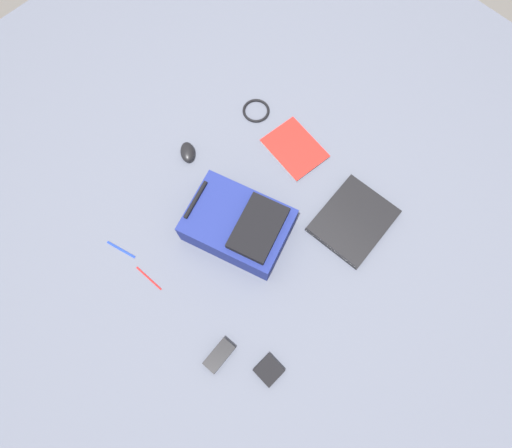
# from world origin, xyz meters

# --- Properties ---
(ground_plane) EXTENTS (3.40, 3.40, 0.00)m
(ground_plane) POSITION_xyz_m (0.00, 0.00, 0.00)
(ground_plane) COLOR #4C5160
(backpack) EXTENTS (0.40, 0.47, 0.18)m
(backpack) POSITION_xyz_m (-0.07, 0.01, 0.08)
(backpack) COLOR navy
(backpack) RESTS_ON ground_plane
(laptop) EXTENTS (0.35, 0.30, 0.03)m
(laptop) POSITION_xyz_m (0.30, -0.31, 0.02)
(laptop) COLOR black
(laptop) RESTS_ON ground_plane
(book_blue) EXTENTS (0.23, 0.28, 0.02)m
(book_blue) POSITION_xyz_m (0.38, 0.11, 0.01)
(book_blue) COLOR silver
(book_blue) RESTS_ON ground_plane
(computer_mouse) EXTENTS (0.11, 0.12, 0.04)m
(computer_mouse) POSITION_xyz_m (0.02, 0.43, 0.02)
(computer_mouse) COLOR black
(computer_mouse) RESTS_ON ground_plane
(cable_coil) EXTENTS (0.13, 0.13, 0.01)m
(cable_coil) POSITION_xyz_m (0.40, 0.38, 0.01)
(cable_coil) COLOR black
(cable_coil) RESTS_ON ground_plane
(power_brick) EXTENTS (0.13, 0.07, 0.03)m
(power_brick) POSITION_xyz_m (-0.48, -0.30, 0.02)
(power_brick) COLOR black
(power_brick) RESTS_ON ground_plane
(pen_black) EXTENTS (0.05, 0.14, 0.01)m
(pen_black) POSITION_xyz_m (-0.48, 0.30, 0.00)
(pen_black) COLOR #1933B2
(pen_black) RESTS_ON ground_plane
(pen_blue) EXTENTS (0.02, 0.14, 0.01)m
(pen_blue) POSITION_xyz_m (-0.47, 0.13, 0.00)
(pen_blue) COLOR red
(pen_blue) RESTS_ON ground_plane
(earbud_pouch) EXTENTS (0.09, 0.09, 0.02)m
(earbud_pouch) POSITION_xyz_m (-0.38, -0.47, 0.01)
(earbud_pouch) COLOR black
(earbud_pouch) RESTS_ON ground_plane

